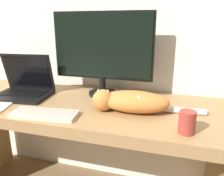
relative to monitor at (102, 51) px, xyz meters
name	(u,v)px	position (x,y,z in m)	size (l,w,h in m)	color
wall_back	(96,5)	(-0.11, 0.20, 0.28)	(6.40, 0.06, 2.60)	silver
desk	(77,123)	(-0.11, -0.18, -0.43)	(1.72, 0.64, 0.73)	#A37A4C
monitor	(102,51)	(0.00, 0.00, 0.00)	(0.64, 0.18, 0.52)	black
laptop	(24,88)	(-0.48, -0.16, -0.24)	(0.36, 0.29, 0.26)	black
external_keyboard	(44,114)	(-0.17, -0.41, -0.28)	(0.34, 0.16, 0.02)	beige
cat	(130,101)	(0.23, -0.23, -0.23)	(0.58, 0.19, 0.12)	#C67A38
coffee_mug	(187,122)	(0.51, -0.40, -0.24)	(0.07, 0.07, 0.10)	#9E382D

